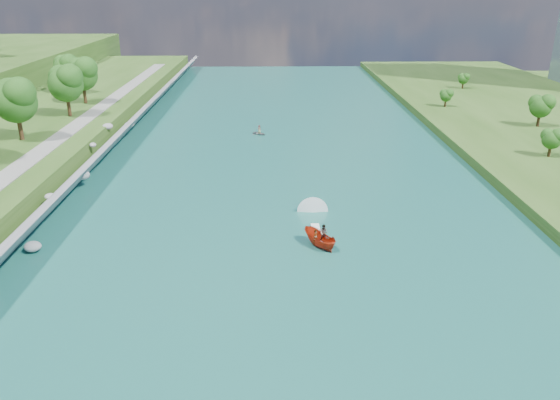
{
  "coord_description": "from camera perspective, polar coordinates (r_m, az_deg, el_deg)",
  "views": [
    {
      "loc": [
        -1.36,
        -37.55,
        24.61
      ],
      "look_at": [
        -0.38,
        18.18,
        2.5
      ],
      "focal_mm": 35.0,
      "sensor_mm": 36.0,
      "label": 1
    }
  ],
  "objects": [
    {
      "name": "ground",
      "position": [
        44.92,
        0.91,
        -11.59
      ],
      "size": [
        260.0,
        260.0,
        0.0
      ],
      "primitive_type": "plane",
      "color": "#2D5119",
      "rests_on": "ground"
    },
    {
      "name": "river_water",
      "position": [
        62.58,
        0.32,
        -1.47
      ],
      "size": [
        55.0,
        240.0,
        0.1
      ],
      "primitive_type": "cube",
      "color": "#175847",
      "rests_on": "ground"
    },
    {
      "name": "riprap_bank",
      "position": [
        65.49,
        -22.9,
        -0.51
      ],
      "size": [
        4.51,
        236.0,
        4.46
      ],
      "color": "slate",
      "rests_on": "ground"
    },
    {
      "name": "motorboat",
      "position": [
        55.96,
        4.03,
        -3.55
      ],
      "size": [
        3.83,
        19.07,
        2.12
      ],
      "rotation": [
        0.0,
        0.0,
        3.74
      ],
      "color": "#AF270E",
      "rests_on": "river_water"
    },
    {
      "name": "raft",
      "position": [
        96.01,
        -2.17,
        7.06
      ],
      "size": [
        3.13,
        2.98,
        1.63
      ],
      "rotation": [
        0.0,
        0.0,
        0.93
      ],
      "color": "gray",
      "rests_on": "river_water"
    }
  ]
}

